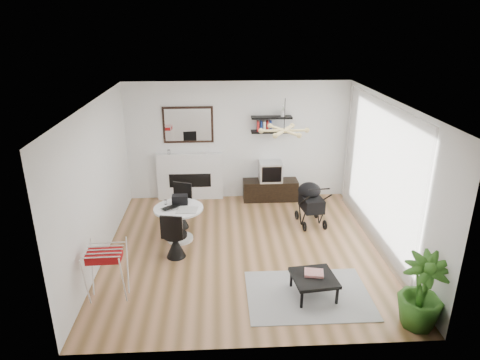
{
  "coord_description": "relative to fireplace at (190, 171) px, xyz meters",
  "views": [
    {
      "loc": [
        -0.45,
        -6.85,
        3.98
      ],
      "look_at": [
        -0.06,
        0.4,
        1.21
      ],
      "focal_mm": 32.0,
      "sensor_mm": 36.0,
      "label": 1
    }
  ],
  "objects": [
    {
      "name": "tv_console",
      "position": [
        1.85,
        -0.15,
        -0.45
      ],
      "size": [
        1.25,
        0.44,
        0.47
      ],
      "primitive_type": "cube",
      "color": "black",
      "rests_on": "floor"
    },
    {
      "name": "laptop",
      "position": [
        -0.2,
        -2.06,
        0.0
      ],
      "size": [
        0.43,
        0.42,
        0.03
      ],
      "primitive_type": "imported",
      "rotation": [
        0.0,
        0.0,
        0.7
      ],
      "color": "black",
      "rests_on": "dining_table"
    },
    {
      "name": "newspaper",
      "position": [
        0.06,
        -2.12,
        -0.01
      ],
      "size": [
        0.4,
        0.34,
        0.01
      ],
      "primitive_type": "cube",
      "rotation": [
        0.0,
        0.0,
        -0.1
      ],
      "color": "silver",
      "rests_on": "dining_table"
    },
    {
      "name": "dining_table",
      "position": [
        -0.1,
        -1.99,
        -0.24
      ],
      "size": [
        0.92,
        0.92,
        0.67
      ],
      "color": "white",
      "rests_on": "floor"
    },
    {
      "name": "stroller",
      "position": [
        2.52,
        -1.41,
        -0.28
      ],
      "size": [
        0.55,
        0.8,
        0.94
      ],
      "rotation": [
        0.0,
        0.0,
        0.11
      ],
      "color": "black",
      "rests_on": "floor"
    },
    {
      "name": "crt_tv",
      "position": [
        1.84,
        -0.16,
        0.01
      ],
      "size": [
        0.52,
        0.45,
        0.45
      ],
      "color": "silver",
      "rests_on": "tv_console"
    },
    {
      "name": "drinking_glass",
      "position": [
        -0.36,
        -1.83,
        0.03
      ],
      "size": [
        0.05,
        0.05,
        0.09
      ],
      "primitive_type": "cylinder",
      "color": "white",
      "rests_on": "dining_table"
    },
    {
      "name": "pendant_lamp",
      "position": [
        1.8,
        -2.12,
        1.46
      ],
      "size": [
        0.9,
        0.9,
        0.1
      ],
      "primitive_type": null,
      "color": "tan",
      "rests_on": "ceiling"
    },
    {
      "name": "fireplace",
      "position": [
        0.0,
        0.0,
        0.0
      ],
      "size": [
        1.5,
        0.17,
        2.16
      ],
      "color": "white",
      "rests_on": "floor"
    },
    {
      "name": "shelf_lower",
      "position": [
        1.85,
        -0.05,
        0.91
      ],
      "size": [
        0.9,
        0.25,
        0.04
      ],
      "primitive_type": "cube",
      "color": "black",
      "rests_on": "wall_back"
    },
    {
      "name": "sheer_curtain",
      "position": [
        3.5,
        -2.22,
        0.66
      ],
      "size": [
        0.04,
        3.6,
        2.6
      ],
      "primitive_type": "cube",
      "color": "white",
      "rests_on": "wall_right"
    },
    {
      "name": "potted_plant",
      "position": [
        3.35,
        -4.6,
        -0.14
      ],
      "size": [
        0.79,
        0.79,
        1.09
      ],
      "primitive_type": "imported",
      "rotation": [
        0.0,
        0.0,
        -0.38
      ],
      "color": "#2E611B",
      "rests_on": "floor"
    },
    {
      "name": "drying_rack",
      "position": [
        -1.03,
        -3.76,
        -0.24
      ],
      "size": [
        0.59,
        0.55,
        0.85
      ],
      "rotation": [
        0.0,
        0.0,
        0.04
      ],
      "color": "white",
      "rests_on": "floor"
    },
    {
      "name": "chair_near",
      "position": [
        -0.13,
        -2.62,
        -0.41
      ],
      "size": [
        0.43,
        0.45,
        0.88
      ],
      "rotation": [
        0.0,
        0.0,
        2.97
      ],
      "color": "black",
      "rests_on": "floor"
    },
    {
      "name": "coffee_table",
      "position": [
        2.06,
        -3.86,
        -0.38
      ],
      "size": [
        0.7,
        0.7,
        0.32
      ],
      "rotation": [
        0.0,
        0.0,
        0.12
      ],
      "color": "black",
      "rests_on": "rug"
    },
    {
      "name": "wall_left",
      "position": [
        -1.4,
        -2.42,
        0.66
      ],
      "size": [
        0.0,
        5.0,
        5.0
      ],
      "primitive_type": "plane",
      "rotation": [
        1.57,
        0.0,
        1.57
      ],
      "color": "white",
      "rests_on": "floor"
    },
    {
      "name": "chair_far",
      "position": [
        -0.13,
        -1.45,
        -0.4
      ],
      "size": [
        0.47,
        0.48,
        0.9
      ],
      "rotation": [
        0.0,
        0.0,
        -0.34
      ],
      "color": "black",
      "rests_on": "floor"
    },
    {
      "name": "floor",
      "position": [
        1.1,
        -2.42,
        -0.69
      ],
      "size": [
        5.0,
        5.0,
        0.0
      ],
      "primitive_type": "plane",
      "color": "brown",
      "rests_on": "ground"
    },
    {
      "name": "shelf_upper",
      "position": [
        1.85,
        -0.05,
        1.23
      ],
      "size": [
        0.9,
        0.25,
        0.04
      ],
      "primitive_type": "cube",
      "color": "black",
      "rests_on": "wall_back"
    },
    {
      "name": "rug",
      "position": [
        1.99,
        -3.86,
        -0.68
      ],
      "size": [
        1.87,
        1.35,
        0.01
      ],
      "primitive_type": "cube",
      "color": "gray",
      "rests_on": "floor"
    },
    {
      "name": "ceiling",
      "position": [
        1.1,
        -2.42,
        2.01
      ],
      "size": [
        5.0,
        5.0,
        0.0
      ],
      "primitive_type": "plane",
      "color": "white",
      "rests_on": "wall_back"
    },
    {
      "name": "black_bag",
      "position": [
        -0.09,
        -1.83,
        0.08
      ],
      "size": [
        0.3,
        0.19,
        0.18
      ],
      "primitive_type": "cube",
      "rotation": [
        0.0,
        0.0,
        0.03
      ],
      "color": "black",
      "rests_on": "dining_table"
    },
    {
      "name": "magazines",
      "position": [
        2.07,
        -3.8,
        -0.33
      ],
      "size": [
        0.32,
        0.27,
        0.04
      ],
      "primitive_type": "cube",
      "rotation": [
        0.0,
        0.0,
        -0.19
      ],
      "color": "#BD2F2F",
      "rests_on": "coffee_table"
    },
    {
      "name": "wall_right",
      "position": [
        3.6,
        -2.42,
        0.66
      ],
      "size": [
        0.0,
        5.0,
        5.0
      ],
      "primitive_type": "plane",
      "rotation": [
        1.57,
        0.0,
        -1.57
      ],
      "color": "white",
      "rests_on": "floor"
    },
    {
      "name": "wall_back",
      "position": [
        1.1,
        0.08,
        0.66
      ],
      "size": [
        5.0,
        0.0,
        5.0
      ],
      "primitive_type": "plane",
      "rotation": [
        1.57,
        0.0,
        0.0
      ],
      "color": "white",
      "rests_on": "floor"
    }
  ]
}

